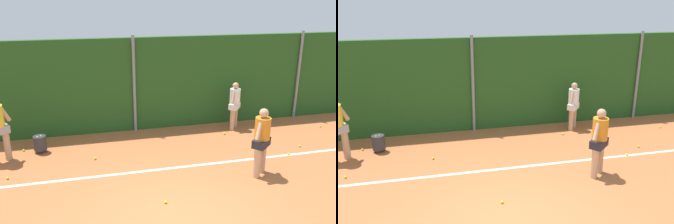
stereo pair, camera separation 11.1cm
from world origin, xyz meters
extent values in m
plane|color=#B76638|center=(0.00, 1.57, 0.00)|extent=(31.64, 31.64, 0.00)
cube|color=#23511E|center=(0.00, 5.35, 1.53)|extent=(20.57, 0.25, 3.06)
cylinder|color=gray|center=(0.00, 5.18, 1.58)|extent=(0.10, 0.10, 3.16)
cylinder|color=gray|center=(5.93, 5.18, 1.58)|extent=(0.10, 0.10, 3.16)
cube|color=white|center=(0.00, 2.25, 0.00)|extent=(15.03, 0.10, 0.01)
cylinder|color=tan|center=(2.70, 1.53, 0.38)|extent=(0.17, 0.17, 0.77)
cylinder|color=tan|center=(2.44, 1.31, 0.38)|extent=(0.17, 0.17, 0.77)
cube|color=#23232D|center=(2.57, 1.42, 0.87)|extent=(0.58, 0.56, 0.20)
cylinder|color=orange|center=(2.57, 1.42, 1.24)|extent=(0.37, 0.37, 0.55)
sphere|color=tan|center=(2.57, 1.42, 1.64)|extent=(0.22, 0.22, 0.22)
cylinder|color=tan|center=(2.73, 1.56, 1.28)|extent=(0.27, 0.24, 0.52)
cylinder|color=tan|center=(2.41, 1.28, 1.28)|extent=(0.27, 0.24, 0.52)
cylinder|color=tan|center=(-3.73, 3.83, 0.40)|extent=(0.18, 0.18, 0.80)
cylinder|color=tan|center=(-3.69, 3.86, 1.35)|extent=(0.30, 0.23, 0.55)
cylinder|color=tan|center=(3.36, 4.71, 0.35)|extent=(0.16, 0.16, 0.70)
cylinder|color=tan|center=(3.16, 4.48, 0.35)|extent=(0.16, 0.16, 0.70)
cube|color=white|center=(3.26, 4.60, 0.79)|extent=(0.51, 0.53, 0.19)
cylinder|color=white|center=(3.26, 4.60, 1.14)|extent=(0.34, 0.34, 0.50)
sphere|color=tan|center=(3.26, 4.60, 1.50)|extent=(0.20, 0.20, 0.20)
cylinder|color=tan|center=(3.39, 4.74, 1.17)|extent=(0.22, 0.24, 0.48)
cylinder|color=tan|center=(3.13, 4.45, 1.17)|extent=(0.22, 0.24, 0.48)
cylinder|color=#2D2D33|center=(-2.92, 4.11, 0.29)|extent=(0.36, 0.36, 0.42)
cylinder|color=#2D2D33|center=(-2.80, 4.11, 0.04)|extent=(0.02, 0.02, 0.08)
cylinder|color=#2D2D33|center=(-3.05, 4.11, 0.04)|extent=(0.02, 0.02, 0.08)
cylinder|color=#2D2D33|center=(-2.92, 4.23, 0.04)|extent=(0.02, 0.02, 0.08)
sphere|color=#CCDB33|center=(-2.88, 4.14, 0.48)|extent=(0.07, 0.07, 0.07)
sphere|color=#CCDB33|center=(-2.97, 4.09, 0.48)|extent=(0.07, 0.07, 0.07)
sphere|color=#CCDB33|center=(6.23, 3.98, 0.03)|extent=(0.07, 0.07, 0.07)
sphere|color=#CCDB33|center=(-1.42, 3.24, 0.03)|extent=(0.07, 0.07, 0.07)
sphere|color=#CCDB33|center=(2.76, 4.13, 0.03)|extent=(0.07, 0.07, 0.07)
sphere|color=#CCDB33|center=(4.56, 2.67, 0.03)|extent=(0.07, 0.07, 0.07)
sphere|color=#CCDB33|center=(-3.42, 4.29, 0.03)|extent=(0.07, 0.07, 0.07)
sphere|color=#CCDB33|center=(-0.03, 0.69, 0.03)|extent=(0.07, 0.07, 0.07)
sphere|color=#CCDB33|center=(-3.57, 2.64, 0.03)|extent=(0.07, 0.07, 0.07)
sphere|color=#CCDB33|center=(3.93, 2.25, 0.03)|extent=(0.07, 0.07, 0.07)
camera|label=1|loc=(-1.54, -5.79, 4.31)|focal=37.69mm
camera|label=2|loc=(-1.43, -5.82, 4.31)|focal=37.69mm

